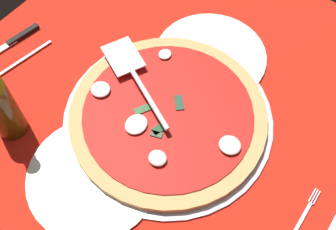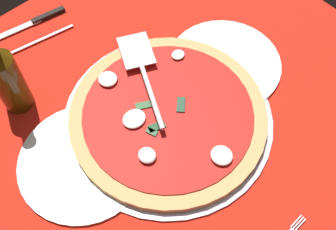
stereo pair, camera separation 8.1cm
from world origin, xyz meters
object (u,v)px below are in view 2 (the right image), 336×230
dinner_plate_left (84,162)px  pizza (168,115)px  pizza_server (143,71)px  beer_bottle (4,75)px  place_setting_far (30,35)px  dinner_plate_right (224,64)px

dinner_plate_left → pizza: size_ratio=0.63×
pizza_server → beer_bottle: (-21.71, 13.41, 5.31)cm
place_setting_far → beer_bottle: 20.26cm
dinner_plate_right → beer_bottle: size_ratio=0.95×
dinner_plate_left → pizza: (17.82, -3.74, 1.28)cm
dinner_plate_right → pizza_server: 18.17cm
beer_bottle → place_setting_far: bearing=50.9°
pizza → dinner_plate_left: bearing=168.1°
dinner_plate_right → pizza: 18.32cm
pizza_server → beer_bottle: size_ratio=0.91×
pizza → pizza_server: bearing=76.8°
dinner_plate_left → place_setting_far: size_ratio=1.04×
dinner_plate_right → pizza_server: (-15.89, 7.92, 3.86)cm
pizza → beer_bottle: bearing=130.0°
dinner_plate_left → pizza: 18.26cm
dinner_plate_left → beer_bottle: bearing=94.7°
dinner_plate_right → place_setting_far: (-26.26, 35.30, -0.14)cm
pizza_server → beer_bottle: bearing=84.1°
dinner_plate_right → place_setting_far: place_setting_far is taller
dinner_plate_right → pizza: (-18.19, -1.85, 1.28)cm
place_setting_far → beer_bottle: beer_bottle is taller
pizza_server → place_setting_far: size_ratio=0.99×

